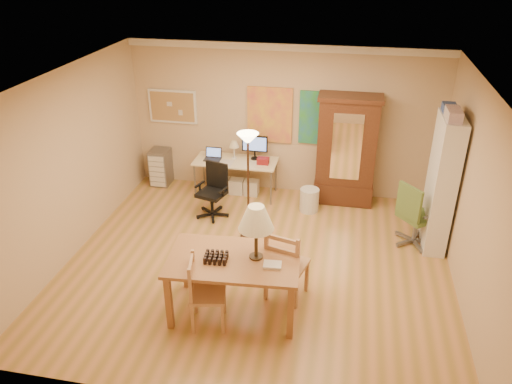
% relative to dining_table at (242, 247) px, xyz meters
% --- Properties ---
extents(floor, '(5.50, 5.50, 0.00)m').
position_rel_dining_table_xyz_m(floor, '(-0.01, 1.01, -0.95)').
color(floor, olive).
rests_on(floor, ground).
extents(crown_molding, '(5.50, 0.08, 0.12)m').
position_rel_dining_table_xyz_m(crown_molding, '(-0.01, 3.47, 1.69)').
color(crown_molding, white).
rests_on(crown_molding, floor).
extents(corkboard, '(0.90, 0.04, 0.62)m').
position_rel_dining_table_xyz_m(corkboard, '(-2.06, 3.48, 0.55)').
color(corkboard, '#A6864E').
rests_on(corkboard, floor).
extents(art_panel_left, '(0.80, 0.04, 1.00)m').
position_rel_dining_table_xyz_m(art_panel_left, '(-0.26, 3.48, 0.50)').
color(art_panel_left, yellow).
rests_on(art_panel_left, floor).
extents(art_panel_right, '(0.75, 0.04, 0.95)m').
position_rel_dining_table_xyz_m(art_panel_right, '(0.64, 3.48, 0.50)').
color(art_panel_right, teal).
rests_on(art_panel_right, floor).
extents(dining_table, '(1.66, 1.07, 1.50)m').
position_rel_dining_table_xyz_m(dining_table, '(0.00, 0.00, 0.00)').
color(dining_table, brown).
rests_on(dining_table, floor).
extents(ladder_chair_back, '(0.59, 0.57, 1.04)m').
position_rel_dining_table_xyz_m(ladder_chair_back, '(0.50, 0.37, -0.46)').
color(ladder_chair_back, '#AD784F').
rests_on(ladder_chair_back, floor).
extents(ladder_chair_left, '(0.50, 0.51, 0.95)m').
position_rel_dining_table_xyz_m(ladder_chair_left, '(-0.38, -0.32, -0.51)').
color(ladder_chair_left, '#AD784F').
rests_on(ladder_chair_left, floor).
extents(torchiere_lamp, '(0.32, 0.32, 1.75)m').
position_rel_dining_table_xyz_m(torchiere_lamp, '(-0.28, 1.72, 0.45)').
color(torchiere_lamp, '#3C2618').
rests_on(torchiere_lamp, floor).
extents(computer_desk, '(1.49, 0.65, 1.12)m').
position_rel_dining_table_xyz_m(computer_desk, '(-0.78, 3.16, -0.54)').
color(computer_desk, beige).
rests_on(computer_desk, floor).
extents(office_chair_black, '(0.57, 0.57, 0.92)m').
position_rel_dining_table_xyz_m(office_chair_black, '(-1.02, 2.29, -0.71)').
color(office_chair_black, black).
rests_on(office_chair_black, floor).
extents(office_chair_green, '(0.66, 0.66, 1.03)m').
position_rel_dining_table_xyz_m(office_chair_green, '(2.25, 2.02, -0.68)').
color(office_chair_green, slate).
rests_on(office_chair_green, floor).
extents(drawer_cart, '(0.35, 0.42, 0.69)m').
position_rel_dining_table_xyz_m(drawer_cart, '(-2.32, 3.29, -0.61)').
color(drawer_cart, slate).
rests_on(drawer_cart, floor).
extents(armoire, '(1.06, 0.50, 1.95)m').
position_rel_dining_table_xyz_m(armoire, '(1.13, 3.25, -0.10)').
color(armoire, '#36190E').
rests_on(armoire, floor).
extents(bookshelf, '(0.31, 0.82, 2.06)m').
position_rel_dining_table_xyz_m(bookshelf, '(2.54, 2.09, 0.07)').
color(bookshelf, white).
rests_on(bookshelf, floor).
extents(wastebin, '(0.33, 0.33, 0.41)m').
position_rel_dining_table_xyz_m(wastebin, '(0.58, 2.77, -0.75)').
color(wastebin, silver).
rests_on(wastebin, floor).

